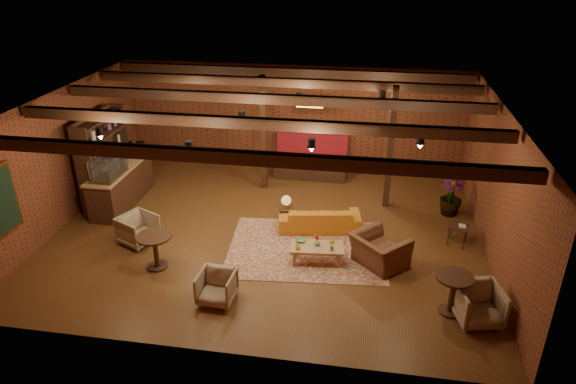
% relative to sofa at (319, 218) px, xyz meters
% --- Properties ---
extents(floor, '(10.00, 10.00, 0.00)m').
position_rel_sofa_xyz_m(floor, '(-1.20, -0.49, -0.29)').
color(floor, '#432710').
rests_on(floor, ground).
extents(ceiling, '(10.00, 8.00, 0.02)m').
position_rel_sofa_xyz_m(ceiling, '(-1.20, -0.49, 2.91)').
color(ceiling, black).
rests_on(ceiling, wall_back).
extents(wall_back, '(10.00, 0.02, 3.20)m').
position_rel_sofa_xyz_m(wall_back, '(-1.20, 3.51, 1.31)').
color(wall_back, brown).
rests_on(wall_back, ground).
extents(wall_front, '(10.00, 0.02, 3.20)m').
position_rel_sofa_xyz_m(wall_front, '(-1.20, -4.49, 1.31)').
color(wall_front, brown).
rests_on(wall_front, ground).
extents(wall_left, '(0.02, 8.00, 3.20)m').
position_rel_sofa_xyz_m(wall_left, '(-6.20, -0.49, 1.31)').
color(wall_left, brown).
rests_on(wall_left, ground).
extents(wall_right, '(0.02, 8.00, 3.20)m').
position_rel_sofa_xyz_m(wall_right, '(3.80, -0.49, 1.31)').
color(wall_right, brown).
rests_on(wall_right, ground).
extents(ceiling_beams, '(9.80, 6.40, 0.22)m').
position_rel_sofa_xyz_m(ceiling_beams, '(-1.20, -0.49, 2.79)').
color(ceiling_beams, black).
rests_on(ceiling_beams, ceiling).
extents(ceiling_pipe, '(9.60, 0.12, 0.12)m').
position_rel_sofa_xyz_m(ceiling_pipe, '(-1.20, 1.11, 2.56)').
color(ceiling_pipe, black).
rests_on(ceiling_pipe, ceiling).
extents(post_left, '(0.16, 0.16, 3.20)m').
position_rel_sofa_xyz_m(post_left, '(-1.80, 2.11, 1.31)').
color(post_left, black).
rests_on(post_left, ground).
extents(post_right, '(0.16, 0.16, 3.20)m').
position_rel_sofa_xyz_m(post_right, '(1.60, 1.51, 1.31)').
color(post_right, black).
rests_on(post_right, ground).
extents(service_counter, '(0.80, 2.50, 1.60)m').
position_rel_sofa_xyz_m(service_counter, '(-5.30, 0.51, 0.51)').
color(service_counter, black).
rests_on(service_counter, ground).
extents(plant_counter, '(0.35, 0.39, 0.30)m').
position_rel_sofa_xyz_m(plant_counter, '(-5.20, 0.71, 0.93)').
color(plant_counter, '#337F33').
rests_on(plant_counter, service_counter).
extents(shelving_hutch, '(0.52, 2.00, 2.40)m').
position_rel_sofa_xyz_m(shelving_hutch, '(-5.70, 0.61, 0.91)').
color(shelving_hutch, black).
rests_on(shelving_hutch, ground).
extents(chalkboard_menu, '(0.08, 0.96, 1.46)m').
position_rel_sofa_xyz_m(chalkboard_menu, '(-6.13, -2.79, 1.31)').
color(chalkboard_menu, black).
rests_on(chalkboard_menu, wall_left).
extents(banquette, '(2.10, 0.70, 1.00)m').
position_rel_sofa_xyz_m(banquette, '(-0.60, 3.06, 0.21)').
color(banquette, maroon).
rests_on(banquette, ground).
extents(service_sign, '(0.86, 0.06, 0.30)m').
position_rel_sofa_xyz_m(service_sign, '(-0.60, 2.61, 2.06)').
color(service_sign, orange).
rests_on(service_sign, ceiling).
extents(ceiling_spotlights, '(6.40, 4.40, 0.28)m').
position_rel_sofa_xyz_m(ceiling_spotlights, '(-1.20, -0.49, 2.57)').
color(ceiling_spotlights, black).
rests_on(ceiling_spotlights, ceiling).
extents(rug, '(3.70, 2.96, 0.01)m').
position_rel_sofa_xyz_m(rug, '(-0.19, -0.97, -0.28)').
color(rug, maroon).
rests_on(rug, floor).
extents(sofa, '(2.05, 1.07, 0.57)m').
position_rel_sofa_xyz_m(sofa, '(0.00, 0.00, 0.00)').
color(sofa, '#BB6A1A').
rests_on(sofa, floor).
extents(coffee_table, '(1.18, 0.66, 0.64)m').
position_rel_sofa_xyz_m(coffee_table, '(0.09, -1.47, 0.06)').
color(coffee_table, '#A27A4C').
rests_on(coffee_table, floor).
extents(side_table_lamp, '(0.46, 0.46, 0.77)m').
position_rel_sofa_xyz_m(side_table_lamp, '(-0.83, 0.08, 0.30)').
color(side_table_lamp, black).
rests_on(side_table_lamp, floor).
extents(round_table_left, '(0.74, 0.74, 0.77)m').
position_rel_sofa_xyz_m(round_table_left, '(-3.24, -2.22, 0.24)').
color(round_table_left, black).
rests_on(round_table_left, floor).
extents(armchair_a, '(0.95, 0.97, 0.77)m').
position_rel_sofa_xyz_m(armchair_a, '(-4.03, -1.34, 0.10)').
color(armchair_a, '#BAAC90').
rests_on(armchair_a, floor).
extents(armchair_b, '(0.71, 0.67, 0.69)m').
position_rel_sofa_xyz_m(armchair_b, '(-1.64, -3.14, 0.06)').
color(armchair_b, '#BAAC90').
rests_on(armchair_b, floor).
extents(armchair_right, '(1.25, 1.25, 0.94)m').
position_rel_sofa_xyz_m(armchair_right, '(1.43, -1.35, 0.18)').
color(armchair_right, brown).
rests_on(armchair_right, floor).
extents(side_table_book, '(0.53, 0.53, 0.48)m').
position_rel_sofa_xyz_m(side_table_book, '(3.20, -0.20, 0.14)').
color(side_table_book, black).
rests_on(side_table_book, floor).
extents(round_table_right, '(0.69, 0.69, 0.81)m').
position_rel_sofa_xyz_m(round_table_right, '(2.75, -2.77, 0.25)').
color(round_table_right, black).
rests_on(round_table_right, floor).
extents(armchair_far, '(0.92, 0.88, 0.80)m').
position_rel_sofa_xyz_m(armchair_far, '(3.20, -2.94, 0.11)').
color(armchair_far, '#BAAC90').
rests_on(armchair_far, floor).
extents(plant_tall, '(2.23, 2.23, 3.05)m').
position_rel_sofa_xyz_m(plant_tall, '(3.20, 1.29, 1.24)').
color(plant_tall, '#4C7F4C').
rests_on(plant_tall, floor).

